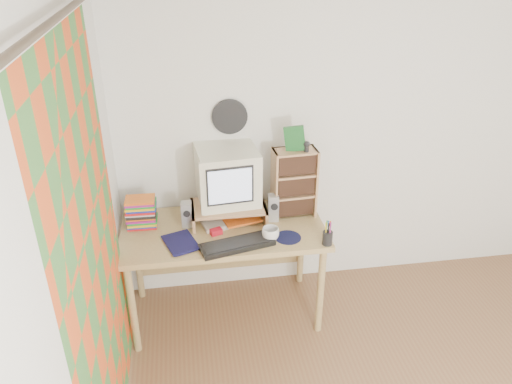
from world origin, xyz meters
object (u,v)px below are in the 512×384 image
object	(u,v)px
crt_monitor	(228,177)
desk	(223,239)
dvd_stack	(141,208)
cd_rack	(294,183)
keyboard	(237,245)
mug	(271,234)
diary	(167,245)

from	to	relation	value
crt_monitor	desk	bearing A→B (deg)	-128.20
dvd_stack	cd_rack	size ratio (longest dim) A/B	0.56
keyboard	dvd_stack	distance (m)	0.72
mug	keyboard	bearing A→B (deg)	-168.09
desk	dvd_stack	world-z (taller)	dvd_stack
dvd_stack	mug	distance (m)	0.90
keyboard	crt_monitor	bearing A→B (deg)	78.53
desk	diary	size ratio (longest dim) A/B	6.10
diary	desk	bearing A→B (deg)	14.81
crt_monitor	keyboard	bearing A→B (deg)	-93.58
crt_monitor	dvd_stack	size ratio (longest dim) A/B	1.45
crt_monitor	diary	bearing A→B (deg)	-147.76
desk	diary	xyz separation A→B (m)	(-0.38, -0.25, 0.16)
diary	dvd_stack	bearing A→B (deg)	100.22
desk	mug	world-z (taller)	mug
crt_monitor	mug	world-z (taller)	crt_monitor
diary	cd_rack	bearing A→B (deg)	0.43
keyboard	mug	size ratio (longest dim) A/B	4.20
dvd_stack	cd_rack	bearing A→B (deg)	1.69
dvd_stack	diary	size ratio (longest dim) A/B	1.22
crt_monitor	diary	world-z (taller)	crt_monitor
desk	cd_rack	world-z (taller)	cd_rack
crt_monitor	keyboard	distance (m)	0.49
keyboard	diary	size ratio (longest dim) A/B	2.10
keyboard	cd_rack	xyz separation A→B (m)	(0.45, 0.37, 0.23)
desk	keyboard	size ratio (longest dim) A/B	2.90
cd_rack	mug	distance (m)	0.44
desk	diary	bearing A→B (deg)	-146.69
dvd_stack	keyboard	bearing A→B (deg)	-28.88
desk	crt_monitor	bearing A→B (deg)	57.19
desk	dvd_stack	size ratio (longest dim) A/B	4.99
mug	dvd_stack	bearing A→B (deg)	160.00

